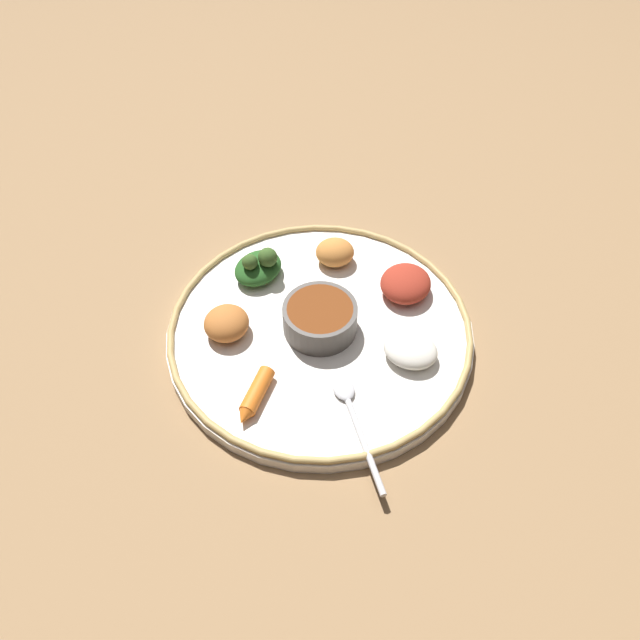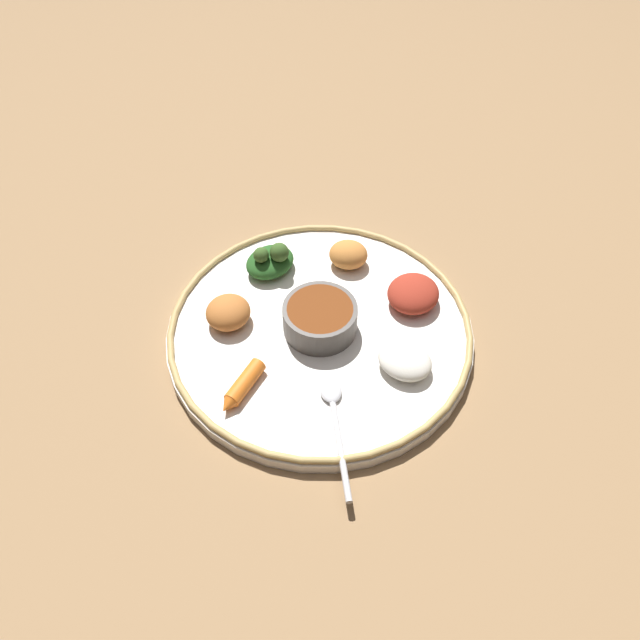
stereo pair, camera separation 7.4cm
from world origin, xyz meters
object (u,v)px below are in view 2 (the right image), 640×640
(center_bowl, at_px, (320,317))
(spoon, at_px, (335,415))
(greens_pile, at_px, (271,260))
(carrot_near_spoon, at_px, (242,386))

(center_bowl, relative_size, spoon, 0.66)
(center_bowl, distance_m, greens_pile, 0.12)
(greens_pile, xyz_separation_m, carrot_near_spoon, (-0.13, 0.14, -0.01))
(spoon, xyz_separation_m, carrot_near_spoon, (0.09, 0.06, 0.01))
(center_bowl, bearing_deg, greens_pile, -6.19)
(spoon, bearing_deg, center_bowl, -31.61)
(greens_pile, bearing_deg, center_bowl, 173.81)
(center_bowl, xyz_separation_m, spoon, (-0.11, 0.07, -0.02))
(spoon, distance_m, carrot_near_spoon, 0.11)
(spoon, xyz_separation_m, greens_pile, (0.22, -0.08, 0.01))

